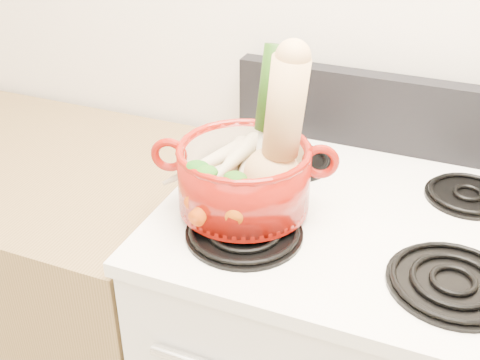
% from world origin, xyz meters
% --- Properties ---
extents(cooktop, '(0.78, 0.67, 0.03)m').
position_xyz_m(cooktop, '(0.00, 1.40, 0.93)').
color(cooktop, white).
rests_on(cooktop, stove_body).
extents(control_backsplash, '(0.76, 0.05, 0.18)m').
position_xyz_m(control_backsplash, '(0.00, 1.70, 1.04)').
color(control_backsplash, black).
rests_on(control_backsplash, cooktop).
extents(burner_front_left, '(0.22, 0.22, 0.02)m').
position_xyz_m(burner_front_left, '(-0.19, 1.24, 0.96)').
color(burner_front_left, black).
rests_on(burner_front_left, cooktop).
extents(burner_front_right, '(0.22, 0.22, 0.02)m').
position_xyz_m(burner_front_right, '(0.19, 1.24, 0.96)').
color(burner_front_right, black).
rests_on(burner_front_right, cooktop).
extents(burner_back_left, '(0.17, 0.17, 0.02)m').
position_xyz_m(burner_back_left, '(-0.19, 1.54, 0.96)').
color(burner_back_left, black).
rests_on(burner_back_left, cooktop).
extents(burner_back_right, '(0.17, 0.17, 0.02)m').
position_xyz_m(burner_back_right, '(0.19, 1.54, 0.96)').
color(burner_back_right, black).
rests_on(burner_back_right, cooktop).
extents(dutch_oven, '(0.32, 0.32, 0.13)m').
position_xyz_m(dutch_oven, '(-0.22, 1.31, 1.03)').
color(dutch_oven, maroon).
rests_on(dutch_oven, burner_front_left).
extents(pot_handle_left, '(0.07, 0.04, 0.07)m').
position_xyz_m(pot_handle_left, '(-0.36, 1.27, 1.07)').
color(pot_handle_left, maroon).
rests_on(pot_handle_left, dutch_oven).
extents(pot_handle_right, '(0.07, 0.04, 0.07)m').
position_xyz_m(pot_handle_right, '(-0.08, 1.35, 1.07)').
color(pot_handle_right, maroon).
rests_on(pot_handle_right, dutch_oven).
extents(squash, '(0.19, 0.17, 0.30)m').
position_xyz_m(squash, '(-0.14, 1.32, 1.14)').
color(squash, tan).
rests_on(squash, dutch_oven).
extents(leek, '(0.06, 0.11, 0.30)m').
position_xyz_m(leek, '(-0.19, 1.35, 1.14)').
color(leek, silver).
rests_on(leek, dutch_oven).
extents(ginger, '(0.10, 0.08, 0.05)m').
position_xyz_m(ginger, '(-0.18, 1.38, 1.02)').
color(ginger, tan).
rests_on(ginger, dutch_oven).
extents(parsnip_0, '(0.09, 0.24, 0.06)m').
position_xyz_m(parsnip_0, '(-0.26, 1.35, 1.02)').
color(parsnip_0, beige).
rests_on(parsnip_0, dutch_oven).
extents(parsnip_1, '(0.07, 0.20, 0.06)m').
position_xyz_m(parsnip_1, '(-0.29, 1.35, 1.02)').
color(parsnip_1, beige).
rests_on(parsnip_1, dutch_oven).
extents(parsnip_2, '(0.07, 0.20, 0.06)m').
position_xyz_m(parsnip_2, '(-0.24, 1.36, 1.03)').
color(parsnip_2, beige).
rests_on(parsnip_2, dutch_oven).
extents(parsnip_3, '(0.14, 0.18, 0.06)m').
position_xyz_m(parsnip_3, '(-0.31, 1.33, 1.03)').
color(parsnip_3, beige).
rests_on(parsnip_3, dutch_oven).
extents(parsnip_4, '(0.05, 0.22, 0.06)m').
position_xyz_m(parsnip_4, '(-0.26, 1.35, 1.04)').
color(parsnip_4, beige).
rests_on(parsnip_4, dutch_oven).
extents(parsnip_5, '(0.08, 0.21, 0.06)m').
position_xyz_m(parsnip_5, '(-0.26, 1.33, 1.04)').
color(parsnip_5, '#EEE6C1').
rests_on(parsnip_5, dutch_oven).
extents(carrot_0, '(0.05, 0.17, 0.05)m').
position_xyz_m(carrot_0, '(-0.25, 1.26, 1.01)').
color(carrot_0, '#CD3B0A').
rests_on(carrot_0, dutch_oven).
extents(carrot_1, '(0.05, 0.17, 0.05)m').
position_xyz_m(carrot_1, '(-0.27, 1.28, 1.02)').
color(carrot_1, '#DB450A').
rests_on(carrot_1, dutch_oven).
extents(carrot_2, '(0.07, 0.18, 0.05)m').
position_xyz_m(carrot_2, '(-0.21, 1.27, 1.02)').
color(carrot_2, '#BD5109').
rests_on(carrot_2, dutch_oven).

